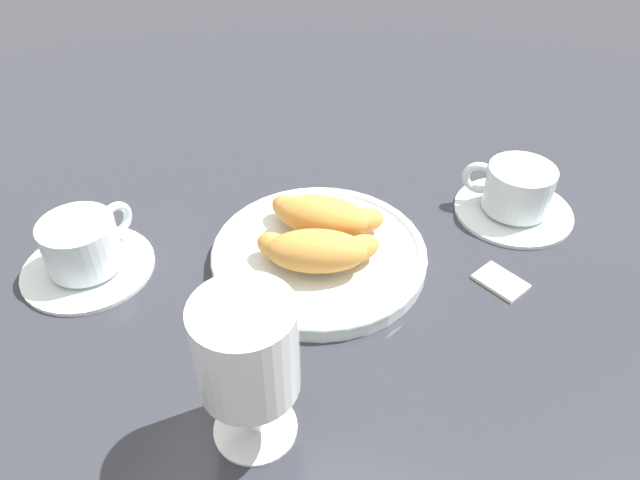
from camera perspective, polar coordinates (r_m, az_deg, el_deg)
ground_plane at (r=0.63m, az=-1.00°, el=-3.61°), size 2.20×2.20×0.00m
pastry_plate at (r=0.64m, az=0.00°, el=-1.37°), size 0.23×0.23×0.02m
croissant_large at (r=0.60m, az=-0.25°, el=-0.88°), size 0.13×0.09×0.04m
croissant_small at (r=0.65m, az=0.31°, el=2.29°), size 0.14×0.07×0.04m
coffee_cup_near at (r=0.67m, az=-21.24°, el=-0.87°), size 0.14×0.14×0.06m
coffee_cup_far at (r=0.73m, az=17.89°, el=4.12°), size 0.14×0.14×0.06m
juice_glass_left at (r=0.44m, az=-6.86°, el=-10.66°), size 0.08×0.08×0.14m
sugar_packet at (r=0.65m, az=16.60°, el=-3.63°), size 0.06×0.05×0.01m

